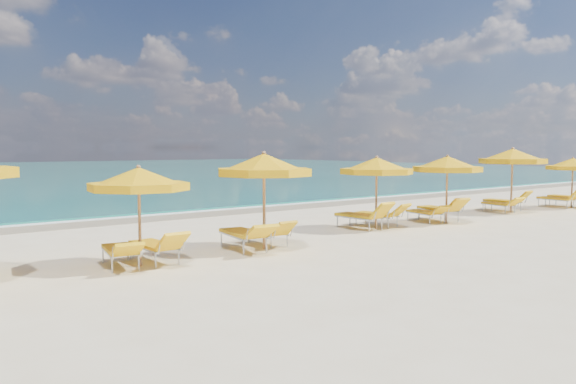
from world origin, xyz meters
TOP-DOWN VIEW (x-y plane):
  - ground_plane at (0.00, 0.00)m, footprint 120.00×120.00m
  - wet_sand_band at (0.00, 7.40)m, footprint 120.00×2.60m
  - foam_line at (0.00, 8.20)m, footprint 120.00×1.20m
  - whitecap_far at (8.00, 24.00)m, footprint 18.00×0.30m
  - umbrella_2 at (-5.41, -0.37)m, footprint 2.57×2.57m
  - umbrella_3 at (-2.16, -0.33)m, footprint 2.68×2.68m
  - umbrella_4 at (2.54, 0.34)m, footprint 2.48×2.48m
  - umbrella_5 at (5.39, -0.14)m, footprint 2.68×2.68m
  - umbrella_6 at (9.95, 0.23)m, footprint 3.15×3.15m
  - umbrella_7 at (13.48, -0.40)m, footprint 2.37×2.37m
  - lounger_2_left at (-5.77, -0.19)m, footprint 0.91×1.89m
  - lounger_2_right at (-4.99, -0.20)m, footprint 0.67×1.84m
  - lounger_3_left at (-2.65, -0.17)m, footprint 0.95×2.13m
  - lounger_3_right at (-1.73, 0.09)m, footprint 0.62×1.65m
  - lounger_4_left at (2.18, 0.66)m, footprint 0.79×1.96m
  - lounger_4_right at (3.07, 0.77)m, footprint 0.93×1.89m
  - lounger_5_left at (5.03, 0.45)m, footprint 0.79×1.72m
  - lounger_5_right at (5.75, 0.41)m, footprint 1.03×2.05m
  - lounger_6_left at (9.54, 0.48)m, footprint 0.80×1.73m
  - lounger_6_right at (10.38, 0.79)m, footprint 0.79×1.84m
  - lounger_7_left at (13.12, 0.03)m, footprint 0.65×1.79m
  - lounger_7_right at (13.97, -0.08)m, footprint 0.74×2.04m

SIDE VIEW (x-z plane):
  - ground_plane at x=0.00m, z-range 0.00..0.00m
  - wet_sand_band at x=0.00m, z-range -0.01..0.01m
  - foam_line at x=0.00m, z-range -0.01..0.01m
  - whitecap_far at x=8.00m, z-range -0.03..0.03m
  - lounger_5_left at x=5.03m, z-range -0.14..0.54m
  - lounger_6_left at x=9.54m, z-range -0.15..0.55m
  - lounger_3_right at x=-1.73m, z-range -0.17..0.57m
  - lounger_2_left at x=-5.77m, z-range -0.14..0.57m
  - lounger_4_right at x=3.07m, z-range -0.18..0.63m
  - lounger_2_right at x=-4.99m, z-range -0.18..0.63m
  - lounger_6_right at x=10.38m, z-range -0.21..0.66m
  - lounger_7_left at x=13.12m, z-range -0.22..0.67m
  - lounger_7_right at x=13.97m, z-range -0.18..0.67m
  - lounger_4_left at x=2.18m, z-range -0.22..0.71m
  - lounger_5_right at x=5.75m, z-range -0.21..0.69m
  - lounger_3_left at x=-2.65m, z-range -0.16..0.65m
  - umbrella_7 at x=13.48m, z-range 0.75..2.88m
  - umbrella_2 at x=-5.41m, z-range 0.76..2.91m
  - umbrella_4 at x=2.54m, z-range 0.80..3.07m
  - umbrella_5 at x=5.39m, z-range 0.81..3.09m
  - umbrella_3 at x=-2.16m, z-range 0.86..3.28m
  - umbrella_6 at x=9.95m, z-range 0.89..3.42m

